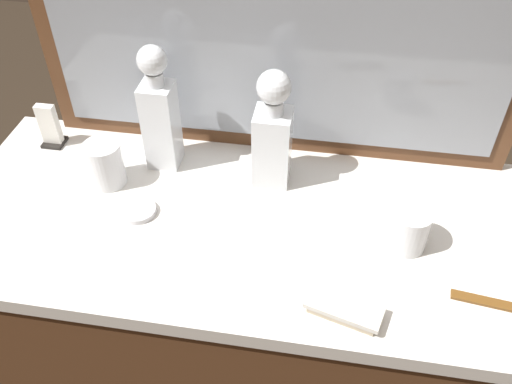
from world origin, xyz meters
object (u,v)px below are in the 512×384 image
(tortoiseshell_comb, at_px, (483,301))
(crystal_decanter_right, at_px, (160,119))
(crystal_tumbler_right, at_px, (408,230))
(porcelain_dish, at_px, (138,211))
(crystal_decanter_far_right, at_px, (272,139))
(crystal_tumbler_far_left, at_px, (105,165))
(napkin_holder, at_px, (50,128))
(silver_brush_center, at_px, (344,309))

(tortoiseshell_comb, bearing_deg, crystal_decanter_right, 156.42)
(crystal_tumbler_right, height_order, porcelain_dish, crystal_tumbler_right)
(crystal_decanter_right, bearing_deg, crystal_tumbler_right, -17.85)
(crystal_tumbler_right, bearing_deg, crystal_decanter_right, 162.15)
(crystal_decanter_far_right, xyz_separation_m, crystal_tumbler_right, (0.29, -0.16, -0.07))
(crystal_tumbler_right, height_order, crystal_tumbler_far_left, crystal_tumbler_far_left)
(tortoiseshell_comb, bearing_deg, crystal_tumbler_right, 138.00)
(crystal_decanter_far_right, xyz_separation_m, porcelain_dish, (-0.26, -0.16, -0.10))
(crystal_tumbler_right, bearing_deg, napkin_holder, 166.61)
(crystal_decanter_right, bearing_deg, porcelain_dish, -93.20)
(silver_brush_center, xyz_separation_m, napkin_holder, (-0.73, 0.39, 0.03))
(porcelain_dish, height_order, napkin_holder, napkin_holder)
(crystal_tumbler_right, bearing_deg, crystal_decanter_far_right, 151.55)
(porcelain_dish, bearing_deg, napkin_holder, 144.62)
(crystal_tumbler_far_left, relative_size, silver_brush_center, 0.71)
(crystal_tumbler_right, bearing_deg, silver_brush_center, -121.39)
(crystal_decanter_right, bearing_deg, crystal_tumbler_far_left, -140.00)
(crystal_decanter_right, bearing_deg, crystal_decanter_far_right, -3.98)
(crystal_tumbler_far_left, bearing_deg, porcelain_dish, -41.29)
(crystal_tumbler_right, height_order, tortoiseshell_comb, crystal_tumbler_right)
(crystal_tumbler_far_left, xyz_separation_m, napkin_holder, (-0.18, 0.11, -0.00))
(napkin_holder, bearing_deg, crystal_tumbler_far_left, -31.82)
(crystal_tumbler_far_left, relative_size, napkin_holder, 0.95)
(crystal_decanter_right, relative_size, crystal_tumbler_right, 3.35)
(crystal_decanter_right, relative_size, silver_brush_center, 2.04)
(porcelain_dish, bearing_deg, crystal_tumbler_far_left, 138.71)
(crystal_decanter_far_right, xyz_separation_m, crystal_decanter_right, (-0.25, 0.02, 0.01))
(napkin_holder, bearing_deg, crystal_decanter_right, -4.62)
(crystal_tumbler_far_left, relative_size, porcelain_dish, 1.35)
(napkin_holder, bearing_deg, tortoiseshell_comb, -18.26)
(crystal_decanter_right, bearing_deg, tortoiseshell_comb, -23.58)
(crystal_decanter_far_right, height_order, silver_brush_center, crystal_decanter_far_right)
(silver_brush_center, distance_m, porcelain_dish, 0.48)
(tortoiseshell_comb, bearing_deg, porcelain_dish, 170.08)
(crystal_tumbler_far_left, xyz_separation_m, silver_brush_center, (0.54, -0.27, -0.04))
(crystal_decanter_right, xyz_separation_m, crystal_tumbler_far_left, (-0.11, -0.09, -0.07))
(crystal_tumbler_right, height_order, silver_brush_center, crystal_tumbler_right)
(crystal_decanter_far_right, distance_m, crystal_decanter_right, 0.26)
(crystal_tumbler_far_left, relative_size, tortoiseshell_comb, 0.91)
(crystal_tumbler_right, relative_size, silver_brush_center, 0.61)
(silver_brush_center, bearing_deg, crystal_decanter_far_right, 117.31)
(silver_brush_center, relative_size, napkin_holder, 1.33)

